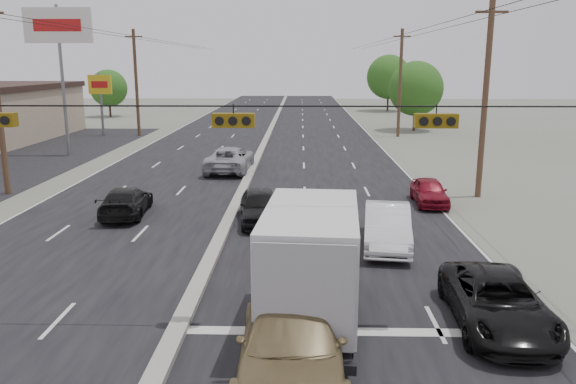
% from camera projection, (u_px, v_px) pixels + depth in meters
% --- Properties ---
extents(ground, '(200.00, 200.00, 0.00)m').
position_uv_depth(ground, '(183.00, 322.00, 15.16)').
color(ground, '#606356').
rests_on(ground, ground).
extents(road_surface, '(20.00, 160.00, 0.02)m').
position_uv_depth(road_surface, '(261.00, 152.00, 44.40)').
color(road_surface, black).
rests_on(road_surface, ground).
extents(center_median, '(0.50, 160.00, 0.20)m').
position_uv_depth(center_median, '(261.00, 151.00, 44.38)').
color(center_median, gray).
rests_on(center_median, ground).
extents(parking_lot, '(10.00, 42.00, 0.02)m').
position_uv_depth(parking_lot, '(17.00, 162.00, 39.90)').
color(parking_lot, black).
rests_on(parking_lot, ground).
extents(utility_pole_left_c, '(1.60, 0.30, 10.00)m').
position_uv_depth(utility_pole_left_c, '(136.00, 82.00, 53.28)').
color(utility_pole_left_c, '#422D1E').
rests_on(utility_pole_left_c, ground).
extents(utility_pole_right_b, '(1.60, 0.30, 10.00)m').
position_uv_depth(utility_pole_right_b, '(485.00, 98.00, 28.36)').
color(utility_pole_right_b, '#422D1E').
rests_on(utility_pole_right_b, ground).
extents(utility_pole_right_c, '(1.60, 0.30, 10.00)m').
position_uv_depth(utility_pole_right_c, '(400.00, 82.00, 52.73)').
color(utility_pole_right_c, '#422D1E').
rests_on(utility_pole_right_c, ground).
extents(traffic_signals, '(25.00, 0.30, 0.54)m').
position_uv_depth(traffic_signals, '(229.00, 119.00, 13.91)').
color(traffic_signals, black).
rests_on(traffic_signals, ground).
extents(pole_sign_billboard, '(5.00, 0.25, 11.00)m').
position_uv_depth(pole_sign_billboard, '(59.00, 35.00, 40.79)').
color(pole_sign_billboard, slate).
rests_on(pole_sign_billboard, ground).
extents(pole_sign_far, '(2.20, 0.25, 6.00)m').
position_uv_depth(pole_sign_far, '(100.00, 90.00, 53.52)').
color(pole_sign_far, slate).
rests_on(pole_sign_far, ground).
extents(tree_left_far, '(4.80, 4.80, 6.12)m').
position_uv_depth(tree_left_far, '(109.00, 88.00, 73.30)').
color(tree_left_far, '#382619').
rests_on(tree_left_far, ground).
extents(tree_right_mid, '(5.60, 5.60, 7.14)m').
position_uv_depth(tree_right_mid, '(416.00, 89.00, 57.72)').
color(tree_right_mid, '#382619').
rests_on(tree_right_mid, ground).
extents(tree_right_far, '(6.40, 6.40, 8.16)m').
position_uv_depth(tree_right_far, '(389.00, 77.00, 81.92)').
color(tree_right_far, '#382619').
rests_on(tree_right_far, ground).
extents(box_truck, '(2.74, 6.62, 3.28)m').
position_uv_depth(box_truck, '(312.00, 261.00, 14.98)').
color(box_truck, black).
rests_on(box_truck, ground).
extents(tan_sedan, '(2.37, 5.78, 1.68)m').
position_uv_depth(tan_sedan, '(292.00, 341.00, 12.39)').
color(tan_sedan, olive).
rests_on(tan_sedan, ground).
extents(red_sedan, '(1.43, 4.05, 1.33)m').
position_uv_depth(red_sedan, '(295.00, 244.00, 19.62)').
color(red_sedan, '#9D2009').
rests_on(red_sedan, ground).
extents(black_suv, '(2.53, 5.08, 1.38)m').
position_uv_depth(black_suv, '(497.00, 302.00, 14.76)').
color(black_suv, black).
rests_on(black_suv, ground).
extents(queue_car_a, '(2.20, 4.45, 1.46)m').
position_uv_depth(queue_car_a, '(260.00, 207.00, 24.50)').
color(queue_car_a, black).
rests_on(queue_car_a, ground).
extents(queue_car_b, '(2.24, 4.97, 1.58)m').
position_uv_depth(queue_car_b, '(387.00, 227.00, 21.23)').
color(queue_car_b, white).
rests_on(queue_car_b, ground).
extents(queue_car_e, '(1.62, 3.81, 1.28)m').
position_uv_depth(queue_car_e, '(429.00, 192.00, 27.73)').
color(queue_car_e, maroon).
rests_on(queue_car_e, ground).
extents(oncoming_near, '(2.21, 4.65, 1.31)m').
position_uv_depth(oncoming_near, '(126.00, 202.00, 25.68)').
color(oncoming_near, black).
rests_on(oncoming_near, ground).
extents(oncoming_far, '(2.86, 5.86, 1.60)m').
position_uv_depth(oncoming_far, '(230.00, 159.00, 36.21)').
color(oncoming_far, '#9FA0A6').
rests_on(oncoming_far, ground).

